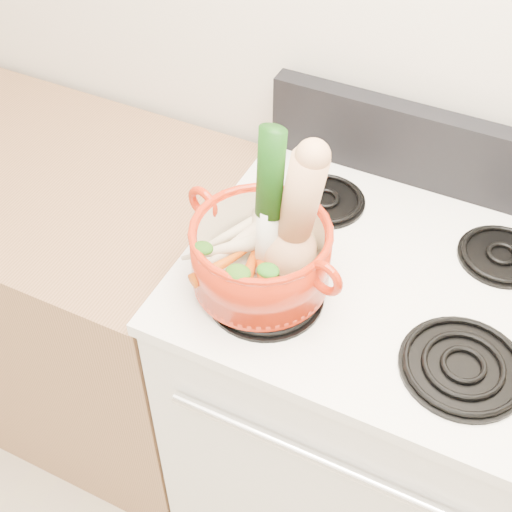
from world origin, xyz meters
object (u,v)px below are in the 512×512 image
at_px(dutch_oven, 261,255).
at_px(stove_body, 361,409).
at_px(squash, 290,213).
at_px(leek, 268,204).

bearing_deg(dutch_oven, stove_body, 48.40).
relative_size(dutch_oven, squash, 0.93).
bearing_deg(squash, leek, -132.07).
height_order(dutch_oven, leek, leek).
height_order(stove_body, leek, leek).
bearing_deg(dutch_oven, squash, 47.41).
relative_size(stove_body, squash, 3.30).
bearing_deg(stove_body, squash, -146.78).
bearing_deg(leek, squash, 28.90).
bearing_deg(squash, dutch_oven, -126.29).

